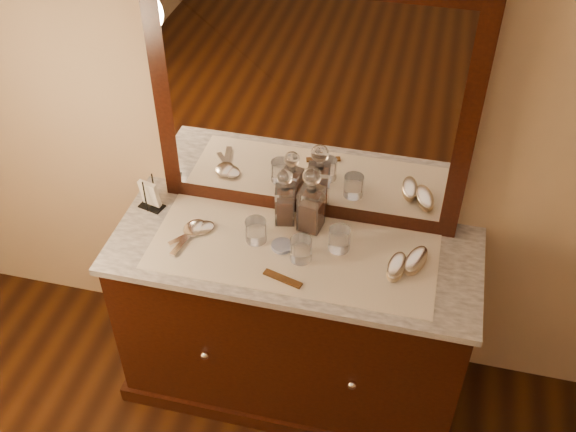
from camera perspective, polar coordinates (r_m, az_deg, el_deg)
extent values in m
plane|color=tan|center=(2.52, 2.15, 10.93)|extent=(4.50, 4.50, 0.00)
cube|color=black|center=(2.94, 0.46, -8.92)|extent=(1.40, 0.55, 0.82)
cube|color=black|center=(3.24, 0.43, -13.14)|extent=(1.46, 0.59, 0.08)
sphere|color=silver|center=(2.80, -7.01, -11.55)|extent=(0.04, 0.04, 0.04)
sphere|color=silver|center=(2.71, 5.41, -13.95)|extent=(0.04, 0.04, 0.04)
cube|color=white|center=(2.63, 0.51, -2.96)|extent=(1.44, 0.59, 0.03)
cube|color=black|center=(2.51, 1.88, 9.38)|extent=(1.20, 0.08, 1.00)
cube|color=white|center=(2.48, 1.71, 8.98)|extent=(1.06, 0.01, 0.86)
cube|color=white|center=(2.61, 0.41, -2.99)|extent=(1.10, 0.45, 0.00)
cylinder|color=silver|center=(2.62, -0.51, -2.52)|extent=(0.10, 0.10, 0.01)
cube|color=brown|center=(2.50, -0.45, -5.29)|extent=(0.16, 0.07, 0.01)
cube|color=black|center=(2.86, -11.37, 0.81)|extent=(0.11, 0.08, 0.01)
cylinder|color=black|center=(2.80, -11.93, 1.59)|extent=(0.01, 0.01, 0.15)
cylinder|color=black|center=(2.83, -11.20, 2.28)|extent=(0.01, 0.01, 0.15)
cube|color=white|center=(2.82, -11.55, 1.86)|extent=(0.09, 0.06, 0.12)
cube|color=brown|center=(2.70, -0.25, 0.55)|extent=(0.07, 0.07, 0.11)
cube|color=white|center=(2.68, -0.25, 0.94)|extent=(0.09, 0.09, 0.16)
cylinder|color=white|center=(2.62, -0.25, 2.53)|extent=(0.04, 0.04, 0.03)
sphere|color=white|center=(2.60, -0.26, 3.31)|extent=(0.07, 0.07, 0.06)
cube|color=brown|center=(2.67, 1.94, 0.13)|extent=(0.08, 0.08, 0.13)
cube|color=white|center=(2.65, 1.95, 0.59)|extent=(0.10, 0.10, 0.19)
cylinder|color=white|center=(2.58, 2.00, 2.45)|extent=(0.04, 0.04, 0.03)
sphere|color=white|center=(2.55, 2.03, 3.37)|extent=(0.08, 0.08, 0.07)
ellipsoid|color=tan|center=(2.56, 9.09, -4.39)|extent=(0.08, 0.16, 0.02)
ellipsoid|color=silver|center=(2.54, 9.13, -4.09)|extent=(0.08, 0.16, 0.02)
ellipsoid|color=tan|center=(2.59, 10.67, -3.86)|extent=(0.11, 0.17, 0.02)
ellipsoid|color=silver|center=(2.58, 10.72, -3.55)|extent=(0.11, 0.17, 0.02)
ellipsoid|color=silver|center=(2.71, -7.84, -0.99)|extent=(0.11, 0.12, 0.02)
cube|color=silver|center=(2.66, -8.91, -2.33)|extent=(0.05, 0.14, 0.01)
ellipsoid|color=silver|center=(2.71, -7.18, -0.99)|extent=(0.12, 0.13, 0.02)
cube|color=silver|center=(2.68, -8.79, -1.83)|extent=(0.10, 0.12, 0.01)
cylinder|color=white|center=(2.59, 4.33, -1.95)|extent=(0.08, 0.08, 0.09)
cylinder|color=white|center=(2.55, 1.09, -2.82)|extent=(0.08, 0.08, 0.09)
cylinder|color=white|center=(2.62, -2.72, -1.24)|extent=(0.08, 0.08, 0.09)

